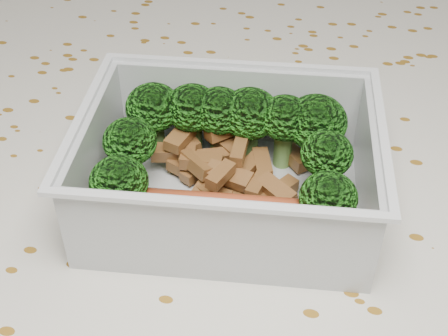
# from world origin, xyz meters

# --- Properties ---
(dining_table) EXTENTS (1.40, 0.90, 0.75)m
(dining_table) POSITION_xyz_m (0.00, 0.00, 0.67)
(dining_table) COLOR brown
(dining_table) RESTS_ON ground
(tablecloth) EXTENTS (1.46, 0.96, 0.19)m
(tablecloth) POSITION_xyz_m (0.00, 0.00, 0.72)
(tablecloth) COLOR beige
(tablecloth) RESTS_ON dining_table
(lunch_container) EXTENTS (0.22, 0.18, 0.07)m
(lunch_container) POSITION_xyz_m (0.01, -0.00, 0.78)
(lunch_container) COLOR silver
(lunch_container) RESTS_ON tablecloth
(broccoli_florets) EXTENTS (0.17, 0.14, 0.06)m
(broccoli_florets) POSITION_xyz_m (0.01, 0.02, 0.80)
(broccoli_florets) COLOR #608C3F
(broccoli_florets) RESTS_ON lunch_container
(meat_pile) EXTENTS (0.12, 0.08, 0.03)m
(meat_pile) POSITION_xyz_m (0.01, 0.02, 0.77)
(meat_pile) COLOR brown
(meat_pile) RESTS_ON lunch_container
(sausage) EXTENTS (0.17, 0.05, 0.03)m
(sausage) POSITION_xyz_m (0.02, -0.04, 0.78)
(sausage) COLOR #AF4323
(sausage) RESTS_ON lunch_container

